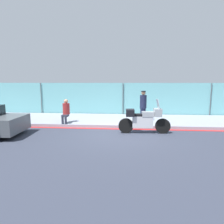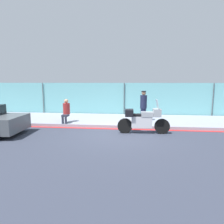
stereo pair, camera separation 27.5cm
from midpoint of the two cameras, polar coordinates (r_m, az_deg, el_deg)
The scene contains 7 objects.
ground_plane at distance 8.74m, azimuth 2.76°, elevation -6.52°, with size 120.00×120.00×0.00m, color #333847.
sidewalk at distance 11.55m, azimuth 3.67°, elevation -2.37°, with size 41.31×3.52×0.16m.
curb_paint_stripe at distance 9.77m, azimuth 3.15°, elevation -4.88°, with size 41.31×0.18×0.01m.
storefront_fence at distance 13.24m, azimuth 4.09°, elevation 3.52°, with size 39.25×0.17×2.20m.
motorcycle at distance 8.96m, azimuth 9.72°, elevation -2.18°, with size 2.31×0.56×1.54m.
officer_standing at distance 10.90m, azimuth 9.68°, elevation 1.75°, with size 0.36×0.36×1.64m.
person_seated_on_curb at distance 10.67m, azimuth -12.26°, elevation 0.66°, with size 0.36×0.63×1.23m.
Camera 2 is at (0.65, -8.41, 2.30)m, focal length 32.00 mm.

